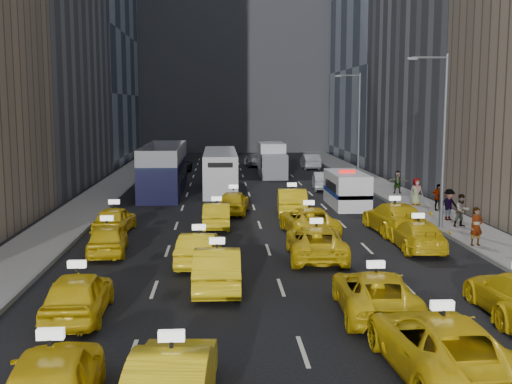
{
  "coord_description": "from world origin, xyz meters",
  "views": [
    {
      "loc": [
        -2.19,
        -20.11,
        6.48
      ],
      "look_at": [
        -0.28,
        12.55,
        2.0
      ],
      "focal_mm": 45.0,
      "sensor_mm": 36.0,
      "label": 1
    }
  ],
  "objects_px": {
    "taxi_2": "(441,344)",
    "taxi_1": "(172,381)",
    "double_decker": "(164,170)",
    "city_bus": "(220,171)",
    "taxi_0": "(53,381)",
    "nypd_van": "(347,190)",
    "box_truck": "(272,160)",
    "pedestrian_0": "(476,226)"
  },
  "relations": [
    {
      "from": "taxi_0",
      "to": "nypd_van",
      "type": "height_order",
      "value": "nypd_van"
    },
    {
      "from": "nypd_van",
      "to": "double_decker",
      "type": "height_order",
      "value": "double_decker"
    },
    {
      "from": "taxi_2",
      "to": "box_truck",
      "type": "relative_size",
      "value": 0.8
    },
    {
      "from": "taxi_1",
      "to": "city_bus",
      "type": "height_order",
      "value": "city_bus"
    },
    {
      "from": "taxi_0",
      "to": "taxi_1",
      "type": "xyz_separation_m",
      "value": [
        2.47,
        -0.06,
        -0.04
      ]
    },
    {
      "from": "taxi_1",
      "to": "double_decker",
      "type": "bearing_deg",
      "value": -81.58
    },
    {
      "from": "taxi_0",
      "to": "taxi_1",
      "type": "relative_size",
      "value": 1.01
    },
    {
      "from": "taxi_0",
      "to": "city_bus",
      "type": "bearing_deg",
      "value": -100.76
    },
    {
      "from": "box_truck",
      "to": "pedestrian_0",
      "type": "distance_m",
      "value": 30.63
    },
    {
      "from": "taxi_1",
      "to": "pedestrian_0",
      "type": "relative_size",
      "value": 2.64
    },
    {
      "from": "taxi_2",
      "to": "double_decker",
      "type": "bearing_deg",
      "value": -77.21
    },
    {
      "from": "taxi_2",
      "to": "taxi_1",
      "type": "bearing_deg",
      "value": 12.16
    },
    {
      "from": "taxi_0",
      "to": "double_decker",
      "type": "height_order",
      "value": "double_decker"
    },
    {
      "from": "double_decker",
      "to": "pedestrian_0",
      "type": "xyz_separation_m",
      "value": [
        15.59,
        -19.33,
        -0.7
      ]
    },
    {
      "from": "taxi_2",
      "to": "double_decker",
      "type": "relative_size",
      "value": 0.45
    },
    {
      "from": "box_truck",
      "to": "nypd_van",
      "type": "bearing_deg",
      "value": -86.81
    },
    {
      "from": "city_bus",
      "to": "box_truck",
      "type": "distance_m",
      "value": 10.23
    },
    {
      "from": "double_decker",
      "to": "city_bus",
      "type": "distance_m",
      "value": 4.38
    },
    {
      "from": "pedestrian_0",
      "to": "double_decker",
      "type": "bearing_deg",
      "value": 116.55
    },
    {
      "from": "taxi_2",
      "to": "nypd_van",
      "type": "distance_m",
      "value": 25.72
    },
    {
      "from": "nypd_van",
      "to": "box_truck",
      "type": "bearing_deg",
      "value": 103.55
    },
    {
      "from": "taxi_1",
      "to": "city_bus",
      "type": "xyz_separation_m",
      "value": [
        1.11,
        35.76,
        0.71
      ]
    },
    {
      "from": "pedestrian_0",
      "to": "box_truck",
      "type": "bearing_deg",
      "value": 90.4
    },
    {
      "from": "taxi_1",
      "to": "double_decker",
      "type": "relative_size",
      "value": 0.38
    },
    {
      "from": "taxi_1",
      "to": "pedestrian_0",
      "type": "height_order",
      "value": "pedestrian_0"
    },
    {
      "from": "taxi_2",
      "to": "nypd_van",
      "type": "bearing_deg",
      "value": -99.51
    },
    {
      "from": "nypd_van",
      "to": "taxi_0",
      "type": "bearing_deg",
      "value": -110.24
    },
    {
      "from": "city_bus",
      "to": "pedestrian_0",
      "type": "height_order",
      "value": "city_bus"
    },
    {
      "from": "taxi_2",
      "to": "double_decker",
      "type": "distance_m",
      "value": 33.89
    },
    {
      "from": "taxi_0",
      "to": "taxi_2",
      "type": "height_order",
      "value": "taxi_0"
    },
    {
      "from": "double_decker",
      "to": "city_bus",
      "type": "bearing_deg",
      "value": 22.0
    },
    {
      "from": "taxi_0",
      "to": "city_bus",
      "type": "relative_size",
      "value": 0.4
    },
    {
      "from": "box_truck",
      "to": "pedestrian_0",
      "type": "xyz_separation_m",
      "value": [
        6.75,
        -29.87,
        -0.44
      ]
    },
    {
      "from": "taxi_0",
      "to": "nypd_van",
      "type": "relative_size",
      "value": 0.84
    },
    {
      "from": "city_bus",
      "to": "pedestrian_0",
      "type": "relative_size",
      "value": 6.68
    },
    {
      "from": "city_bus",
      "to": "taxi_2",
      "type": "bearing_deg",
      "value": -88.38
    },
    {
      "from": "taxi_1",
      "to": "city_bus",
      "type": "bearing_deg",
      "value": -88.37
    },
    {
      "from": "city_bus",
      "to": "box_truck",
      "type": "xyz_separation_m",
      "value": [
        4.72,
        9.08,
        -0.0
      ]
    },
    {
      "from": "taxi_0",
      "to": "double_decker",
      "type": "bearing_deg",
      "value": -94.13
    },
    {
      "from": "taxi_1",
      "to": "taxi_2",
      "type": "distance_m",
      "value": 6.55
    },
    {
      "from": "nypd_van",
      "to": "city_bus",
      "type": "height_order",
      "value": "city_bus"
    },
    {
      "from": "city_bus",
      "to": "pedestrian_0",
      "type": "distance_m",
      "value": 23.75
    }
  ]
}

